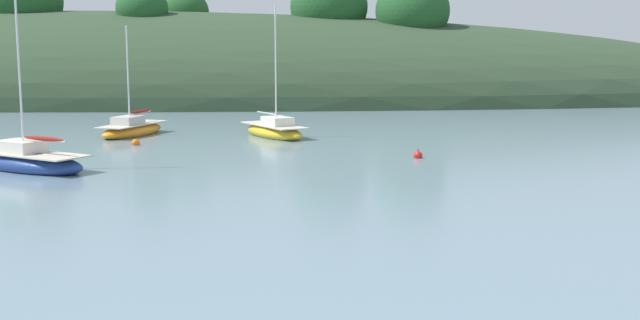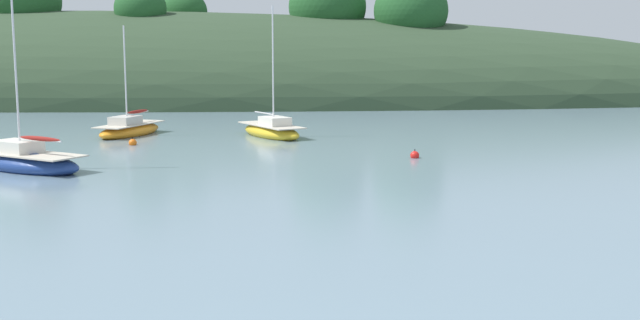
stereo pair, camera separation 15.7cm
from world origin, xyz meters
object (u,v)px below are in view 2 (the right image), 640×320
(sailboat_blue_center, at_px, (274,130))
(mooring_buoy_channel, at_px, (135,143))
(sailboat_yellow_far, at_px, (132,129))
(sailboat_teal_outer, at_px, (27,161))
(mooring_buoy_outer, at_px, (417,155))

(sailboat_blue_center, height_order, mooring_buoy_channel, sailboat_blue_center)
(sailboat_blue_center, bearing_deg, mooring_buoy_channel, -151.44)
(sailboat_yellow_far, bearing_deg, mooring_buoy_channel, -74.47)
(sailboat_yellow_far, bearing_deg, sailboat_teal_outer, -95.85)
(sailboat_blue_center, relative_size, sailboat_yellow_far, 1.17)
(sailboat_blue_center, bearing_deg, sailboat_teal_outer, -128.45)
(mooring_buoy_outer, bearing_deg, mooring_buoy_channel, 161.66)
(sailboat_teal_outer, height_order, mooring_buoy_outer, sailboat_teal_outer)
(sailboat_teal_outer, relative_size, sailboat_yellow_far, 1.32)
(sailboat_blue_center, relative_size, mooring_buoy_outer, 14.69)
(sailboat_teal_outer, height_order, sailboat_blue_center, sailboat_teal_outer)
(sailboat_teal_outer, xyz_separation_m, mooring_buoy_outer, (17.54, 3.70, -0.27))
(mooring_buoy_outer, height_order, mooring_buoy_channel, same)
(sailboat_teal_outer, height_order, mooring_buoy_channel, sailboat_teal_outer)
(mooring_buoy_outer, bearing_deg, sailboat_yellow_far, 149.28)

